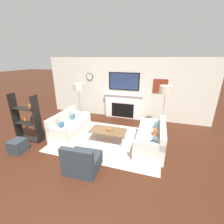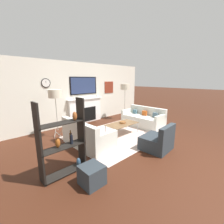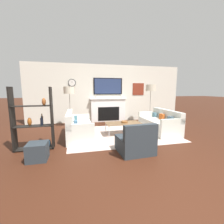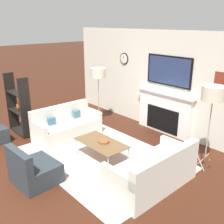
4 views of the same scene
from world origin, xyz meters
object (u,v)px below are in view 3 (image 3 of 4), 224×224
coffee_table (123,123)px  floor_lamp_right (151,88)px  decorative_bowl (125,122)px  couch_right (159,124)px  couch_left (78,128)px  ottoman (38,152)px  shelf_unit (34,121)px  floor_lamp_left (69,91)px  armchair (136,143)px

coffee_table → floor_lamp_right: floor_lamp_right is taller
decorative_bowl → floor_lamp_right: bearing=39.4°
couch_right → floor_lamp_right: (0.29, 1.32, 1.30)m
coffee_table → floor_lamp_right: size_ratio=0.68×
couch_right → decorative_bowl: 1.37m
couch_left → ottoman: size_ratio=4.14×
couch_left → coffee_table: bearing=-2.2°
floor_lamp_right → shelf_unit: (-4.28, -2.09, -0.86)m
floor_lamp_left → floor_lamp_right: bearing=-0.0°
ottoman → armchair: bearing=-3.4°
decorative_bowl → ottoman: bearing=-150.0°
couch_left → floor_lamp_right: floor_lamp_right is taller
couch_left → floor_lamp_right: (3.20, 1.32, 1.30)m
couch_left → armchair: 2.06m
decorative_bowl → shelf_unit: shelf_unit is taller
decorative_bowl → floor_lamp_left: 2.52m
armchair → decorative_bowl: bearing=82.0°
floor_lamp_left → ottoman: bearing=-102.1°
couch_left → coffee_table: 1.50m
floor_lamp_left → ottoman: (-0.59, -2.76, -1.30)m
couch_left → shelf_unit: size_ratio=1.07×
floor_lamp_right → shelf_unit: bearing=-154.0°
armchair → coffee_table: bearing=84.0°
ottoman → coffee_table: bearing=30.2°
floor_lamp_right → ottoman: 5.13m
coffee_table → floor_lamp_left: 2.51m
decorative_bowl → armchair: bearing=-98.0°
couch_left → coffee_table: (1.50, -0.06, 0.09)m
floor_lamp_left → armchair: bearing=-60.6°
coffee_table → couch_left: bearing=177.8°
couch_left → floor_lamp_left: 1.81m
armchair → coffee_table: (0.16, 1.51, 0.14)m
couch_right → couch_left: bearing=180.0°
shelf_unit → ottoman: shelf_unit is taller
shelf_unit → decorative_bowl: bearing=15.5°
couch_right → armchair: size_ratio=2.08×
coffee_table → ottoman: 2.76m
floor_lamp_left → decorative_bowl: bearing=-36.3°
decorative_bowl → floor_lamp_right: (1.65, 1.35, 1.15)m
couch_right → decorative_bowl: (-1.36, -0.03, 0.15)m
couch_right → floor_lamp_left: floor_lamp_left is taller
couch_right → decorative_bowl: couch_right is taller
floor_lamp_left → couch_right: bearing=-22.4°
ottoman → decorative_bowl: bearing=30.0°
coffee_table → floor_lamp_left: (-1.79, 1.38, 1.10)m
floor_lamp_left → ottoman: size_ratio=4.00×
coffee_table → ottoman: size_ratio=2.88×
couch_right → floor_lamp_right: 1.88m
decorative_bowl → floor_lamp_left: (-1.84, 1.35, 1.05)m
armchair → ottoman: (-2.22, 0.13, -0.06)m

